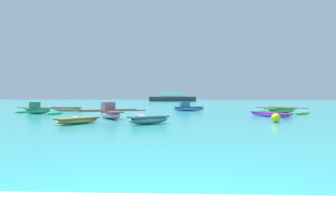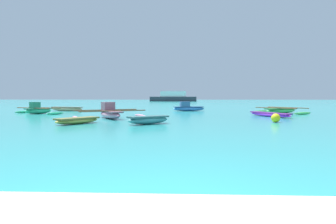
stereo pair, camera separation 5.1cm
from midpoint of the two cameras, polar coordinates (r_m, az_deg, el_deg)
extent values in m
ellipsoid|color=#B2A743|center=(15.86, -16.83, -1.60)|extent=(2.05, 2.44, 0.32)
cube|color=olive|center=(15.85, -16.83, -1.17)|extent=(1.91, 2.27, 0.08)
ellipsoid|color=#4DCC60|center=(26.11, 20.79, 0.23)|extent=(3.41, 2.86, 0.44)
cube|color=#377D41|center=(26.10, 20.79, 0.62)|extent=(3.16, 2.66, 0.08)
cylinder|color=brown|center=(26.78, 21.80, 0.79)|extent=(2.34, 3.06, 0.07)
cylinder|color=brown|center=(25.42, 19.74, 0.72)|extent=(2.34, 3.06, 0.07)
ellipsoid|color=#4DCC60|center=(27.23, 17.50, 0.15)|extent=(1.90, 1.51, 0.20)
ellipsoid|color=#4DCC60|center=(25.09, 24.34, -0.22)|extent=(1.90, 1.51, 0.20)
ellipsoid|color=#BB32E3|center=(21.61, 18.85, -0.46)|extent=(2.07, 3.90, 0.30)
cube|color=#742889|center=(21.61, 18.86, -0.18)|extent=(1.92, 3.60, 0.08)
ellipsoid|color=teal|center=(15.08, -3.68, -1.54)|extent=(2.24, 1.97, 0.41)
cube|color=#356162|center=(15.06, -3.68, -0.92)|extent=(2.07, 1.83, 0.08)
ellipsoid|color=pink|center=(19.15, -10.92, -0.49)|extent=(2.35, 3.26, 0.49)
cube|color=#885B68|center=(19.14, -10.92, 0.12)|extent=(2.19, 3.02, 0.08)
cube|color=#885B68|center=(19.53, -11.28, 1.09)|extent=(1.05, 1.14, 0.54)
cylinder|color=brown|center=(18.43, -10.26, 0.21)|extent=(3.64, 2.15, 0.07)
cylinder|color=brown|center=(19.85, -11.54, 0.39)|extent=(3.64, 2.15, 0.07)
ellipsoid|color=pink|center=(19.86, -5.15, -0.74)|extent=(1.22, 1.90, 0.20)
ellipsoid|color=pink|center=(18.67, -17.04, -1.10)|extent=(1.22, 1.90, 0.20)
ellipsoid|color=#33C686|center=(25.98, -23.42, 0.18)|extent=(1.73, 2.28, 0.45)
cube|color=#297A56|center=(25.97, -23.42, 0.59)|extent=(1.61, 2.11, 0.08)
cube|color=#297A56|center=(25.81, -23.97, 1.20)|extent=(0.80, 0.83, 0.50)
cylinder|color=brown|center=(26.25, -22.49, 0.76)|extent=(3.67, 2.24, 0.07)
cylinder|color=brown|center=(25.69, -24.38, 0.68)|extent=(3.67, 2.24, 0.07)
ellipsoid|color=#33C686|center=(27.78, -25.80, 0.04)|extent=(0.94, 1.38, 0.20)
ellipsoid|color=#33C686|center=(24.24, -20.67, -0.25)|extent=(0.94, 1.38, 0.20)
ellipsoid|color=#4A91E0|center=(28.37, 4.01, 0.62)|extent=(3.14, 1.49, 0.43)
cube|color=#355C88|center=(28.36, 4.01, 0.98)|extent=(2.90, 1.40, 0.08)
cube|color=#355C88|center=(28.26, 3.27, 1.53)|extent=(0.99, 0.88, 0.47)
ellipsoid|color=tan|center=(29.78, -18.67, 0.56)|extent=(3.41, 1.37, 0.40)
cube|color=#826950|center=(29.77, -18.68, 0.87)|extent=(3.15, 1.28, 0.08)
sphere|color=yellow|center=(17.00, 19.90, -1.07)|extent=(0.48, 0.48, 0.48)
cube|color=#2D333D|center=(82.14, 1.00, 2.49)|extent=(12.65, 2.78, 1.27)
cube|color=white|center=(82.14, 1.00, 3.46)|extent=(6.96, 2.37, 1.52)
camera|label=1|loc=(0.03, -89.93, 0.00)|focal=32.00mm
camera|label=2|loc=(0.03, 90.07, 0.00)|focal=32.00mm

